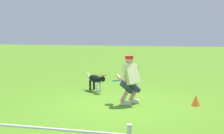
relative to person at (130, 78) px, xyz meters
name	(u,v)px	position (x,y,z in m)	size (l,w,h in m)	color
ground_plane	(117,105)	(0.32, 0.20, -0.70)	(60.00, 60.00, 0.00)	#48791C
person	(130,78)	(0.00, 0.00, 0.00)	(0.70, 0.57, 1.29)	silver
dog	(96,80)	(1.33, -1.35, -0.32)	(0.85, 0.71, 0.57)	black
frisbee_flying	(103,75)	(1.04, -1.16, -0.14)	(0.22, 0.22, 0.02)	red
frisbee_held	(117,81)	(0.38, -0.06, -0.09)	(0.24, 0.24, 0.02)	#1B8DDA
training_cone	(196,100)	(-1.71, -0.22, -0.55)	(0.26, 0.26, 0.29)	orange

